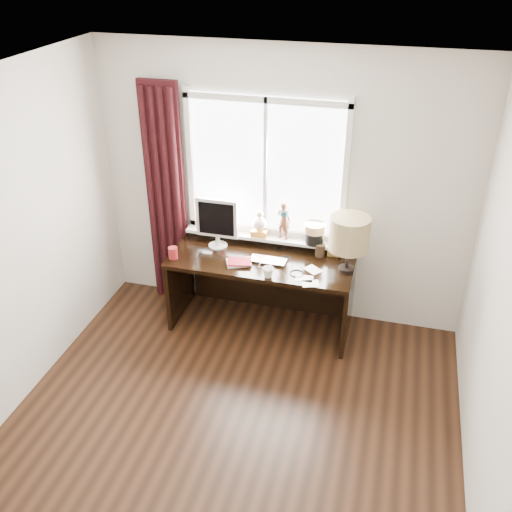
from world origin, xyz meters
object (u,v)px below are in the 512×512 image
(monitor, at_px, (217,220))
(table_lamp, at_px, (349,234))
(laptop, at_px, (268,261))
(red_cup, at_px, (173,253))
(mug, at_px, (268,272))
(desk, at_px, (264,276))

(monitor, height_order, table_lamp, table_lamp)
(laptop, bearing_deg, red_cup, -167.44)
(laptop, xyz_separation_m, mug, (0.06, -0.25, 0.04))
(desk, bearing_deg, monitor, 176.30)
(table_lamp, bearing_deg, mug, -156.03)
(mug, bearing_deg, monitor, 145.40)
(mug, relative_size, red_cup, 0.88)
(red_cup, xyz_separation_m, monitor, (0.33, 0.32, 0.22))
(mug, relative_size, table_lamp, 0.19)
(red_cup, distance_m, desk, 0.89)
(desk, bearing_deg, mug, -70.50)
(laptop, xyz_separation_m, red_cup, (-0.86, -0.16, 0.04))
(laptop, xyz_separation_m, table_lamp, (0.70, 0.04, 0.35))
(desk, xyz_separation_m, table_lamp, (0.78, -0.10, 0.61))
(red_cup, height_order, table_lamp, table_lamp)
(mug, xyz_separation_m, red_cup, (-0.92, 0.09, 0.01))
(laptop, height_order, table_lamp, table_lamp)
(red_cup, relative_size, monitor, 0.23)
(mug, height_order, monitor, monitor)
(mug, distance_m, monitor, 0.76)
(red_cup, bearing_deg, laptop, 10.51)
(mug, distance_m, red_cup, 0.93)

